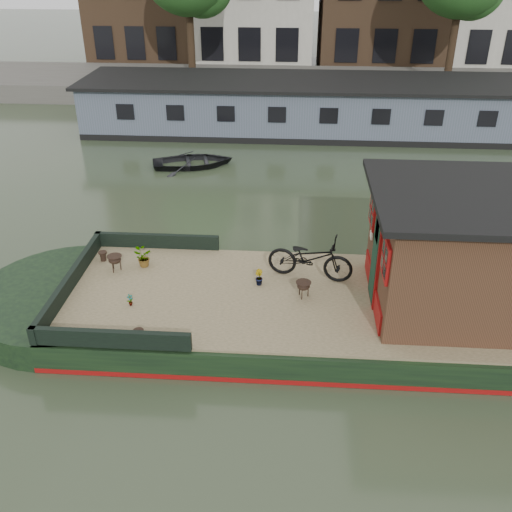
# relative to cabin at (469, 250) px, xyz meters

# --- Properties ---
(ground) EXTENTS (120.00, 120.00, 0.00)m
(ground) POSITION_rel_cabin_xyz_m (-2.19, 0.00, -1.88)
(ground) COLOR #293723
(ground) RESTS_ON ground
(houseboat_hull) EXTENTS (14.01, 4.02, 0.60)m
(houseboat_hull) POSITION_rel_cabin_xyz_m (-3.52, 0.00, -1.60)
(houseboat_hull) COLOR black
(houseboat_hull) RESTS_ON ground
(houseboat_deck) EXTENTS (11.80, 3.80, 0.05)m
(houseboat_deck) POSITION_rel_cabin_xyz_m (-2.19, 0.00, -1.25)
(houseboat_deck) COLOR #95845C
(houseboat_deck) RESTS_ON houseboat_hull
(bow_bulwark) EXTENTS (3.00, 4.00, 0.35)m
(bow_bulwark) POSITION_rel_cabin_xyz_m (-7.25, 0.00, -1.05)
(bow_bulwark) COLOR black
(bow_bulwark) RESTS_ON houseboat_deck
(cabin) EXTENTS (4.00, 3.50, 2.42)m
(cabin) POSITION_rel_cabin_xyz_m (0.00, 0.00, 0.00)
(cabin) COLOR #332014
(cabin) RESTS_ON houseboat_deck
(bicycle) EXTENTS (1.96, 1.01, 0.98)m
(bicycle) POSITION_rel_cabin_xyz_m (-3.04, 0.79, -0.74)
(bicycle) COLOR black
(bicycle) RESTS_ON houseboat_deck
(potted_plant_b) EXTENTS (0.23, 0.24, 0.35)m
(potted_plant_b) POSITION_rel_cabin_xyz_m (-4.13, 0.42, -1.05)
(potted_plant_b) COLOR brown
(potted_plant_b) RESTS_ON houseboat_deck
(potted_plant_c) EXTENTS (0.43, 0.38, 0.44)m
(potted_plant_c) POSITION_rel_cabin_xyz_m (-6.80, 1.00, -1.01)
(potted_plant_c) COLOR brown
(potted_plant_c) RESTS_ON houseboat_deck
(potted_plant_e) EXTENTS (0.15, 0.16, 0.26)m
(potted_plant_e) POSITION_rel_cabin_xyz_m (-6.67, -0.58, -1.10)
(potted_plant_e) COLOR brown
(potted_plant_e) RESTS_ON houseboat_deck
(brazier_front) EXTENTS (0.42, 0.42, 0.36)m
(brazier_front) POSITION_rel_cabin_xyz_m (-3.17, -0.01, -1.05)
(brazier_front) COLOR black
(brazier_front) RESTS_ON houseboat_deck
(brazier_rear) EXTENTS (0.42, 0.42, 0.37)m
(brazier_rear) POSITION_rel_cabin_xyz_m (-7.37, 0.78, -1.04)
(brazier_rear) COLOR black
(brazier_rear) RESTS_ON houseboat_deck
(bollard_port) EXTENTS (0.20, 0.20, 0.22)m
(bollard_port) POSITION_rel_cabin_xyz_m (-7.79, 1.20, -1.12)
(bollard_port) COLOR black
(bollard_port) RESTS_ON houseboat_deck
(bollard_stbd) EXTENTS (0.20, 0.20, 0.23)m
(bollard_stbd) POSITION_rel_cabin_xyz_m (-6.21, -1.70, -1.11)
(bollard_stbd) COLOR black
(bollard_stbd) RESTS_ON houseboat_deck
(dinghy) EXTENTS (3.30, 2.71, 0.60)m
(dinghy) POSITION_rel_cabin_xyz_m (-7.08, 9.34, -1.58)
(dinghy) COLOR black
(dinghy) RESTS_ON ground
(far_houseboat) EXTENTS (20.40, 4.40, 2.11)m
(far_houseboat) POSITION_rel_cabin_xyz_m (-2.19, 14.00, -0.91)
(far_houseboat) COLOR #4D5467
(far_houseboat) RESTS_ON ground
(quay) EXTENTS (60.00, 6.00, 0.90)m
(quay) POSITION_rel_cabin_xyz_m (-2.19, 20.50, -1.43)
(quay) COLOR #47443F
(quay) RESTS_ON ground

